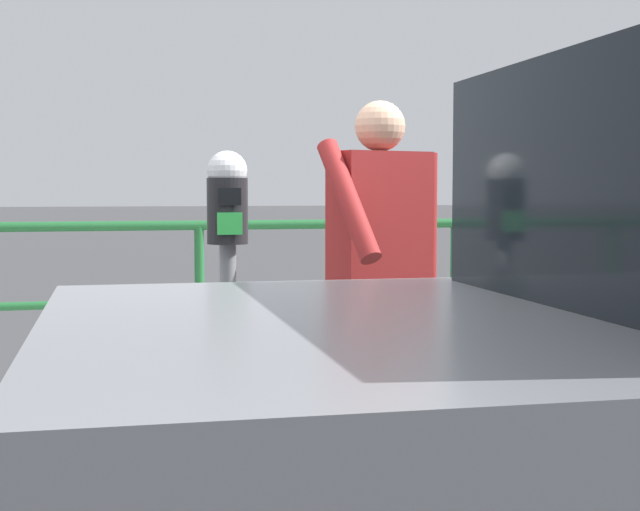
# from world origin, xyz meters

# --- Properties ---
(sidewalk_curb) EXTENTS (36.00, 2.57, 0.14)m
(sidewalk_curb) POSITION_xyz_m (0.00, 1.29, 0.07)
(sidewalk_curb) COLOR #ADA8A0
(sidewalk_curb) RESTS_ON ground
(parking_meter) EXTENTS (0.17, 0.18, 1.44)m
(parking_meter) POSITION_xyz_m (-0.11, 0.34, 1.18)
(parking_meter) COLOR slate
(parking_meter) RESTS_ON sidewalk_curb
(pedestrian_at_meter) EXTENTS (0.60, 0.61, 1.67)m
(pedestrian_at_meter) POSITION_xyz_m (0.59, 0.46, 1.09)
(pedestrian_at_meter) COLOR black
(pedestrian_at_meter) RESTS_ON sidewalk_curb
(background_railing) EXTENTS (24.06, 0.06, 1.09)m
(background_railing) POSITION_xyz_m (-0.00, 2.35, 0.90)
(background_railing) COLOR #1E602D
(background_railing) RESTS_ON sidewalk_curb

